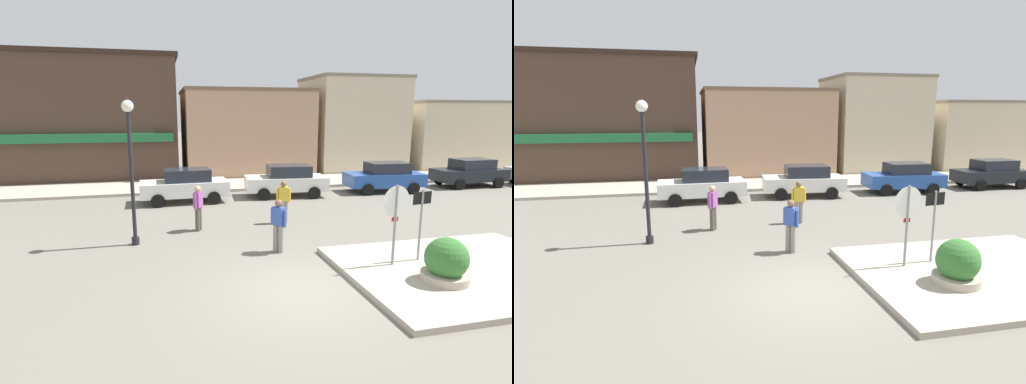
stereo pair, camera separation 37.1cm
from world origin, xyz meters
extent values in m
plane|color=#6B665B|center=(0.00, 0.00, 0.00)|extent=(160.00, 160.00, 0.00)
cube|color=#A89E8C|center=(4.56, -0.01, 0.07)|extent=(6.40, 4.80, 0.15)
cube|color=#A89E8C|center=(0.00, 14.17, 0.07)|extent=(80.00, 4.00, 0.15)
cylinder|color=gray|center=(2.78, 0.65, 1.15)|extent=(0.07, 0.07, 2.30)
cylinder|color=red|center=(2.78, 0.67, 1.87)|extent=(0.76, 0.10, 0.76)
cylinder|color=white|center=(2.78, 0.65, 1.87)|extent=(0.82, 0.10, 0.82)
cube|color=red|center=(2.78, 0.66, 1.39)|extent=(0.20, 0.03, 0.11)
cylinder|color=gray|center=(3.67, 0.81, 1.05)|extent=(0.06, 0.06, 2.10)
cube|color=black|center=(3.67, 0.82, 1.88)|extent=(0.60, 0.08, 0.34)
cube|color=white|center=(3.67, 0.83, 1.88)|extent=(0.54, 0.07, 0.29)
cube|color=black|center=(3.67, 0.83, 1.88)|extent=(0.34, 0.04, 0.08)
cylinder|color=#ADA38E|center=(3.41, -0.60, 0.17)|extent=(1.10, 1.10, 0.35)
sphere|color=#336B2D|center=(3.41, -0.60, 0.73)|extent=(1.00, 1.00, 1.00)
cylinder|color=black|center=(-3.98, 4.40, 2.10)|extent=(0.12, 0.12, 4.20)
cylinder|color=black|center=(-3.98, 4.40, 0.12)|extent=(0.24, 0.24, 0.24)
sphere|color=white|center=(-3.98, 4.40, 4.31)|extent=(0.36, 0.36, 0.36)
cone|color=black|center=(-3.98, 4.40, 4.45)|extent=(0.32, 0.32, 0.18)
cube|color=white|center=(-2.08, 10.27, 0.67)|extent=(4.05, 1.82, 0.66)
cube|color=#1E232D|center=(-1.93, 10.27, 1.28)|extent=(2.12, 1.46, 0.56)
cylinder|color=black|center=(-3.30, 9.38, 0.30)|extent=(0.61, 0.20, 0.60)
cylinder|color=black|center=(-3.35, 11.08, 0.30)|extent=(0.61, 0.20, 0.60)
cylinder|color=black|center=(-0.82, 9.46, 0.30)|extent=(0.61, 0.20, 0.60)
cylinder|color=black|center=(-0.87, 11.16, 0.30)|extent=(0.61, 0.20, 0.60)
cube|color=white|center=(2.93, 10.48, 0.67)|extent=(4.14, 2.08, 0.66)
cube|color=#1E232D|center=(3.07, 10.46, 1.28)|extent=(2.20, 1.59, 0.56)
cylinder|color=black|center=(1.61, 9.75, 0.30)|extent=(0.61, 0.24, 0.60)
cylinder|color=black|center=(1.77, 11.44, 0.30)|extent=(0.61, 0.24, 0.60)
cylinder|color=black|center=(4.08, 9.51, 0.30)|extent=(0.61, 0.24, 0.60)
cylinder|color=black|center=(4.24, 11.20, 0.30)|extent=(0.61, 0.24, 0.60)
cube|color=#234C9E|center=(8.33, 10.39, 0.67)|extent=(4.13, 2.03, 0.66)
cube|color=#1E232D|center=(8.48, 10.37, 1.28)|extent=(2.19, 1.56, 0.56)
cylinder|color=black|center=(7.02, 9.64, 0.30)|extent=(0.61, 0.23, 0.60)
cylinder|color=black|center=(7.16, 11.34, 0.30)|extent=(0.61, 0.23, 0.60)
cylinder|color=black|center=(9.49, 9.43, 0.30)|extent=(0.61, 0.23, 0.60)
cylinder|color=black|center=(9.64, 11.13, 0.30)|extent=(0.61, 0.23, 0.60)
cube|color=black|center=(13.86, 10.67, 0.67)|extent=(4.02, 1.75, 0.66)
cube|color=#1E232D|center=(14.01, 10.67, 1.28)|extent=(2.10, 1.42, 0.56)
cylinder|color=black|center=(12.61, 9.84, 0.30)|extent=(0.60, 0.19, 0.60)
cylinder|color=black|center=(12.63, 11.54, 0.30)|extent=(0.60, 0.19, 0.60)
cylinder|color=black|center=(15.09, 9.81, 0.30)|extent=(0.60, 0.19, 0.60)
cylinder|color=black|center=(15.11, 11.51, 0.30)|extent=(0.60, 0.19, 0.60)
cylinder|color=black|center=(17.30, 11.06, 0.30)|extent=(0.60, 0.18, 0.60)
cylinder|color=gray|center=(0.28, 2.62, 0.42)|extent=(0.16, 0.16, 0.85)
cylinder|color=gray|center=(0.17, 2.76, 0.42)|extent=(0.16, 0.16, 0.85)
cube|color=#3351A8|center=(0.23, 2.69, 1.12)|extent=(0.40, 0.42, 0.54)
sphere|color=brown|center=(0.23, 2.69, 1.50)|extent=(0.22, 0.22, 0.22)
cylinder|color=#3351A8|center=(0.37, 2.51, 1.07)|extent=(0.13, 0.13, 0.52)
cylinder|color=#3351A8|center=(0.08, 2.87, 1.07)|extent=(0.13, 0.13, 0.52)
cylinder|color=gray|center=(1.42, 5.73, 0.42)|extent=(0.16, 0.16, 0.85)
cylinder|color=gray|center=(1.25, 5.76, 0.42)|extent=(0.16, 0.16, 0.85)
cube|color=gold|center=(1.34, 5.75, 1.12)|extent=(0.39, 0.28, 0.54)
sphere|color=brown|center=(1.34, 5.75, 1.50)|extent=(0.22, 0.22, 0.22)
cylinder|color=gold|center=(1.56, 5.71, 1.07)|extent=(0.10, 0.10, 0.52)
cylinder|color=gold|center=(1.11, 5.79, 1.07)|extent=(0.10, 0.10, 0.52)
cylinder|color=#4C473D|center=(-1.93, 5.41, 0.42)|extent=(0.16, 0.16, 0.85)
cylinder|color=#4C473D|center=(-1.84, 5.57, 0.42)|extent=(0.16, 0.16, 0.85)
cube|color=#994C99|center=(-1.88, 5.49, 1.12)|extent=(0.37, 0.42, 0.54)
sphere|color=tan|center=(-1.88, 5.49, 1.50)|extent=(0.22, 0.22, 0.22)
cylinder|color=#994C99|center=(-2.00, 5.29, 1.07)|extent=(0.12, 0.12, 0.52)
cylinder|color=#994C99|center=(-1.77, 5.69, 1.07)|extent=(0.12, 0.12, 0.52)
cube|color=#473328|center=(-7.60, 20.45, 3.67)|extent=(11.13, 8.56, 7.34)
cube|color=#1E6638|center=(-7.60, 16.02, 2.70)|extent=(10.57, 0.40, 0.50)
cube|color=#2E211A|center=(-7.60, 20.45, 7.46)|extent=(11.46, 8.82, 0.24)
cube|color=tan|center=(2.59, 19.18, 2.71)|extent=(8.21, 7.00, 5.42)
cube|color=brown|center=(2.59, 19.18, 5.52)|extent=(8.38, 7.14, 0.20)
cube|color=beige|center=(10.46, 18.68, 3.20)|extent=(6.34, 5.46, 6.40)
cube|color=gray|center=(10.46, 18.68, 6.50)|extent=(6.47, 5.57, 0.20)
cube|color=beige|center=(18.67, 19.56, 2.39)|extent=(8.35, 7.57, 4.77)
cube|color=gray|center=(18.67, 19.56, 4.87)|extent=(8.52, 7.72, 0.20)
camera|label=1|loc=(-3.07, -8.28, 4.11)|focal=28.00mm
camera|label=2|loc=(-2.71, -8.36, 4.11)|focal=28.00mm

